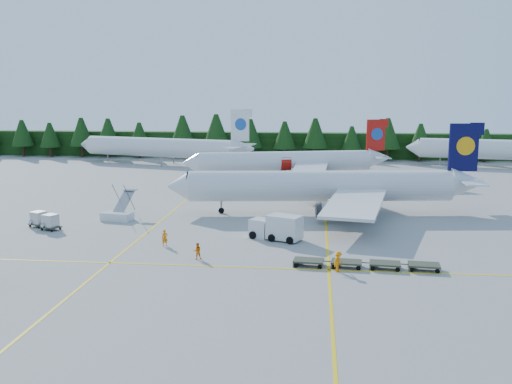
# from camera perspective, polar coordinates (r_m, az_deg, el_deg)

# --- Properties ---
(ground) EXTENTS (320.00, 320.00, 0.00)m
(ground) POSITION_cam_1_polar(r_m,az_deg,el_deg) (57.08, 1.11, -5.79)
(ground) COLOR #9E9D98
(ground) RESTS_ON ground
(taxi_stripe_a) EXTENTS (0.25, 120.00, 0.01)m
(taxi_stripe_a) POSITION_cam_1_polar(r_m,az_deg,el_deg) (78.59, -7.83, -1.51)
(taxi_stripe_a) COLOR yellow
(taxi_stripe_a) RESTS_ON ground
(taxi_stripe_b) EXTENTS (0.25, 120.00, 0.01)m
(taxi_stripe_b) POSITION_cam_1_polar(r_m,az_deg,el_deg) (76.33, 6.92, -1.83)
(taxi_stripe_b) COLOR yellow
(taxi_stripe_b) RESTS_ON ground
(taxi_stripe_cross) EXTENTS (80.00, 0.25, 0.01)m
(taxi_stripe_cross) POSITION_cam_1_polar(r_m,az_deg,el_deg) (51.35, 0.52, -7.59)
(taxi_stripe_cross) COLOR yellow
(taxi_stripe_cross) RESTS_ON ground
(treeline_hedge) EXTENTS (220.00, 4.00, 6.00)m
(treeline_hedge) POSITION_cam_1_polar(r_m,az_deg,el_deg) (137.39, 4.10, 4.69)
(treeline_hedge) COLOR black
(treeline_hedge) RESTS_ON ground
(airliner_navy) EXTENTS (39.79, 32.56, 11.59)m
(airliner_navy) POSITION_cam_1_polar(r_m,az_deg,el_deg) (73.94, 5.93, 0.55)
(airliner_navy) COLOR silver
(airliner_navy) RESTS_ON ground
(airliner_red) EXTENTS (35.98, 29.24, 10.65)m
(airliner_red) POSITION_cam_1_polar(r_m,az_deg,el_deg) (102.28, 2.55, 3.03)
(airliner_red) COLOR silver
(airliner_red) RESTS_ON ground
(airliner_far_left) EXTENTS (40.71, 13.83, 12.09)m
(airliner_far_left) POSITION_cam_1_polar(r_m,az_deg,el_deg) (126.36, -10.14, 4.47)
(airliner_far_left) COLOR silver
(airliner_far_left) RESTS_ON ground
(airliner_far_right) EXTENTS (41.64, 11.30, 12.21)m
(airliner_far_right) POSITION_cam_1_polar(r_m,az_deg,el_deg) (129.10, 23.47, 3.93)
(airliner_far_right) COLOR silver
(airliner_far_right) RESTS_ON ground
(airstairs) EXTENTS (4.00, 5.43, 3.34)m
(airstairs) POSITION_cam_1_polar(r_m,az_deg,el_deg) (72.12, -13.61, -2.15)
(airstairs) COLOR silver
(airstairs) RESTS_ON ground
(service_truck) EXTENTS (5.94, 4.07, 2.70)m
(service_truck) POSITION_cam_1_polar(r_m,az_deg,el_deg) (60.74, 2.00, -3.53)
(service_truck) COLOR silver
(service_truck) RESTS_ON ground
(dolly_train) EXTENTS (12.97, 2.16, 0.16)m
(dolly_train) POSITION_cam_1_polar(r_m,az_deg,el_deg) (52.10, 10.91, -6.94)
(dolly_train) COLOR #373D2C
(dolly_train) RESTS_ON ground
(uld_pair) EXTENTS (4.56, 3.56, 1.52)m
(uld_pair) POSITION_cam_1_polar(r_m,az_deg,el_deg) (70.02, -20.39, -2.61)
(uld_pair) COLOR #373D2C
(uld_pair) RESTS_ON ground
(crew_a) EXTENTS (0.74, 0.65, 1.71)m
(crew_a) POSITION_cam_1_polar(r_m,az_deg,el_deg) (58.91, -9.11, -4.56)
(crew_a) COLOR orange
(crew_a) RESTS_ON ground
(crew_b) EXTENTS (0.92, 0.82, 1.57)m
(crew_b) POSITION_cam_1_polar(r_m,az_deg,el_deg) (54.05, -5.89, -5.89)
(crew_b) COLOR orange
(crew_b) RESTS_ON ground
(crew_c) EXTENTS (0.86, 0.92, 1.84)m
(crew_c) POSITION_cam_1_polar(r_m,az_deg,el_deg) (50.50, 8.22, -6.92)
(crew_c) COLOR orange
(crew_c) RESTS_ON ground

